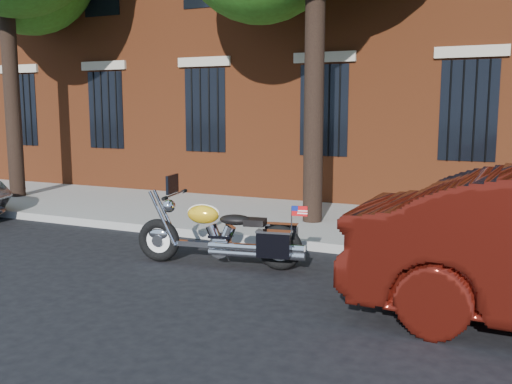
% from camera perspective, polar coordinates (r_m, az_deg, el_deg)
% --- Properties ---
extents(ground, '(120.00, 120.00, 0.00)m').
position_cam_1_polar(ground, '(8.41, -4.15, -7.19)').
color(ground, black).
rests_on(ground, ground).
extents(curb, '(40.00, 0.16, 0.15)m').
position_cam_1_polar(curb, '(9.59, -0.18, -4.75)').
color(curb, gray).
rests_on(curb, ground).
extents(sidewalk, '(40.00, 3.60, 0.15)m').
position_cam_1_polar(sidewalk, '(11.28, 3.82, -2.77)').
color(sidewalk, gray).
rests_on(sidewalk, ground).
extents(motorcycle, '(2.60, 1.00, 1.30)m').
position_cam_1_polar(motorcycle, '(8.16, -3.00, -4.48)').
color(motorcycle, black).
rests_on(motorcycle, ground).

